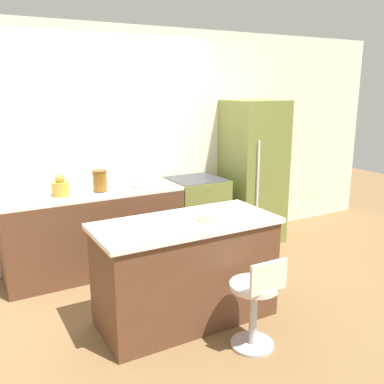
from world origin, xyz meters
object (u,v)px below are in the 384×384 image
oven_range (196,215)px  refrigerator (253,172)px  stool_chair (256,303)px  mixing_bowl (141,182)px  kettle (61,187)px

oven_range → refrigerator: bearing=-1.5°
stool_chair → mixing_bowl: size_ratio=3.72×
oven_range → mixing_bowl: size_ratio=4.39×
refrigerator → kettle: bearing=-179.7°
kettle → mixing_bowl: (0.86, 0.00, -0.04)m
kettle → oven_range: bearing=1.2°
stool_chair → mixing_bowl: 2.02m
oven_range → mixing_bowl: (-0.71, -0.03, 0.49)m
mixing_bowl → oven_range: bearing=2.6°
oven_range → kettle: kettle is taller
oven_range → stool_chair: (-0.62, -1.97, -0.07)m
refrigerator → mixing_bowl: 1.52m
oven_range → kettle: 1.67m
stool_chair → kettle: kettle is taller
refrigerator → mixing_bowl: (-1.52, -0.01, 0.04)m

